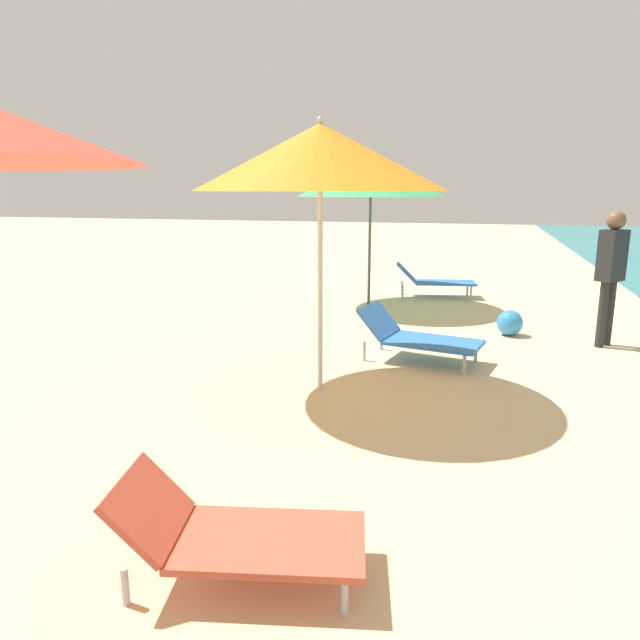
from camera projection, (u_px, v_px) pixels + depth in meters
name	position (u px, v px, depth m)	size (l,w,h in m)	color
lounger_second_shoreside	(234.00, 532.00, 3.05)	(1.39, 0.84, 0.57)	#D8593F
umbrella_third	(320.00, 158.00, 5.53)	(2.45, 2.45, 2.71)	silver
lounger_third_shoreside	(417.00, 336.00, 6.97)	(1.53, 0.95, 0.64)	blue
umbrella_farthest	(371.00, 179.00, 9.95)	(2.56, 2.56, 2.57)	#4C4C51
lounger_farthest_shoreside	(433.00, 280.00, 11.16)	(1.58, 0.82, 0.66)	blue
person_walking_far	(611.00, 265.00, 7.47)	(0.40, 0.42, 1.77)	#262628
beach_ball	(510.00, 323.00, 8.24)	(0.36, 0.36, 0.36)	#338CD8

